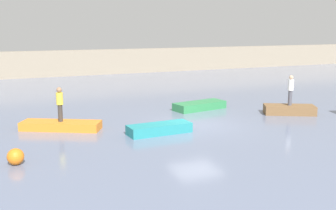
{
  "coord_description": "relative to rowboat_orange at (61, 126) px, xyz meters",
  "views": [
    {
      "loc": [
        -9.39,
        -17.85,
        4.94
      ],
      "look_at": [
        -0.1,
        3.42,
        0.43
      ],
      "focal_mm": 42.83,
      "sensor_mm": 36.0,
      "label": 1
    }
  ],
  "objects": [
    {
      "name": "rowboat_teal",
      "position": [
        4.16,
        -2.6,
        0.02
      ],
      "size": [
        3.09,
        1.18,
        0.46
      ],
      "primitive_type": "cube",
      "rotation": [
        0.0,
        0.0,
        0.05
      ],
      "color": "teal",
      "rests_on": "ground_plane"
    },
    {
      "name": "mooring_buoy",
      "position": [
        -2.33,
        -4.56,
        0.1
      ],
      "size": [
        0.61,
        0.61,
        0.61
      ],
      "primitive_type": "sphere",
      "color": "orange",
      "rests_on": "ground_plane"
    },
    {
      "name": "rowboat_brown",
      "position": [
        12.7,
        -1.62,
        0.05
      ],
      "size": [
        3.06,
        2.38,
        0.52
      ],
      "primitive_type": "cube",
      "rotation": [
        0.0,
        0.0,
        -0.49
      ],
      "color": "brown",
      "rests_on": "ground_plane"
    },
    {
      "name": "embankment_wall",
      "position": [
        6.57,
        22.55,
        1.1
      ],
      "size": [
        80.0,
        1.2,
        2.6
      ],
      "primitive_type": "cube",
      "color": "gray",
      "rests_on": "ground_plane"
    },
    {
      "name": "rowboat_green",
      "position": [
        8.57,
        1.65,
        0.02
      ],
      "size": [
        3.43,
        1.77,
        0.46
      ],
      "primitive_type": "cube",
      "rotation": [
        0.0,
        0.0,
        0.17
      ],
      "color": "#2D7F47",
      "rests_on": "ground_plane"
    },
    {
      "name": "person_yellow_shirt",
      "position": [
        0.0,
        0.0,
        1.16
      ],
      "size": [
        0.32,
        0.32,
        1.69
      ],
      "color": "#38332D",
      "rests_on": "rowboat_orange"
    },
    {
      "name": "person_white_shirt",
      "position": [
        12.7,
        -1.62,
        1.28
      ],
      "size": [
        0.32,
        0.32,
        1.74
      ],
      "color": "#4C4C56",
      "rests_on": "rowboat_brown"
    },
    {
      "name": "ground_plane",
      "position": [
        6.57,
        -1.75,
        -0.21
      ],
      "size": [
        120.0,
        120.0,
        0.0
      ],
      "primitive_type": "plane",
      "color": "slate"
    },
    {
      "name": "rowboat_orange",
      "position": [
        0.0,
        0.0,
        0.0
      ],
      "size": [
        3.92,
        2.84,
        0.41
      ],
      "primitive_type": "cube",
      "rotation": [
        0.0,
        0.0,
        -0.5
      ],
      "color": "orange",
      "rests_on": "ground_plane"
    }
  ]
}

